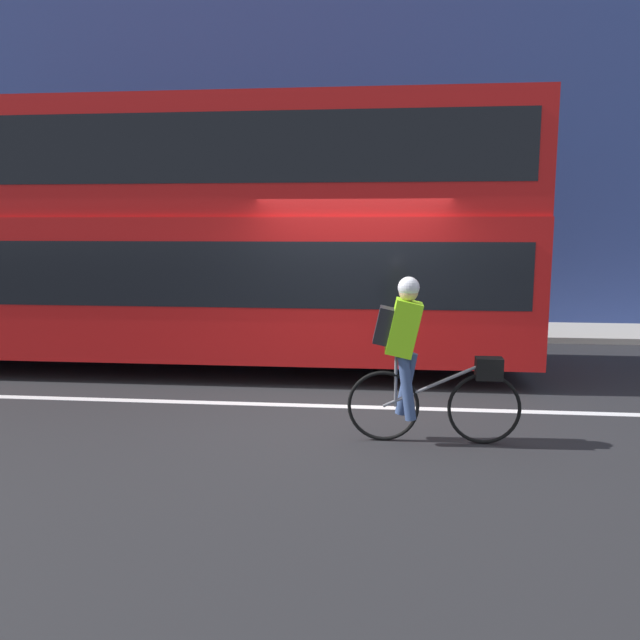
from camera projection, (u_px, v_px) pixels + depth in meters
The scene contains 7 objects.
ground_plane at pixel (349, 408), 7.44m from camera, with size 80.00×80.00×0.00m, color #232326.
road_center_line at pixel (349, 407), 7.50m from camera, with size 50.00×0.14×0.01m, color silver.
sidewalk_curb at pixel (363, 329), 12.79m from camera, with size 60.00×1.89×0.11m.
building_facade at pixel (367, 102), 13.16m from camera, with size 60.00×0.30×9.48m.
bus at pixel (175, 227), 9.43m from camera, with size 10.48×2.51×3.87m.
cyclist_on_bike at pixel (417, 355), 6.17m from camera, with size 1.72×0.32×1.67m.
trash_bin at pixel (409, 305), 12.53m from camera, with size 0.54×0.54×0.95m.
Camera 1 is at (0.37, -7.19, 2.17)m, focal length 35.00 mm.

